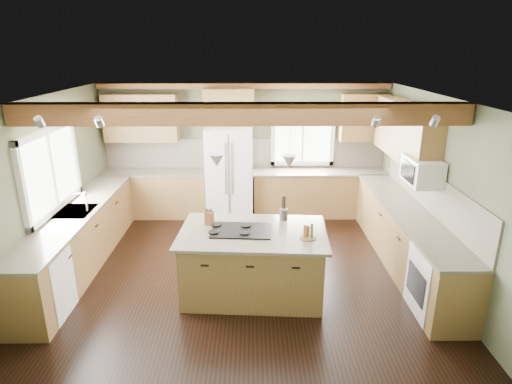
{
  "coord_description": "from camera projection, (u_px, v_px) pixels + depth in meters",
  "views": [
    {
      "loc": [
        0.14,
        -5.92,
        3.23
      ],
      "look_at": [
        0.2,
        0.3,
        1.12
      ],
      "focal_mm": 30.0,
      "sensor_mm": 36.0,
      "label": 1
    }
  ],
  "objects": [
    {
      "name": "floor",
      "position": [
        243.0,
        267.0,
        6.64
      ],
      "size": [
        5.6,
        5.6,
        0.0
      ],
      "primitive_type": "plane",
      "color": "black",
      "rests_on": "ground"
    },
    {
      "name": "ceiling",
      "position": [
        242.0,
        96.0,
        5.81
      ],
      "size": [
        5.6,
        5.6,
        0.0
      ],
      "primitive_type": "plane",
      "rotation": [
        3.14,
        0.0,
        0.0
      ],
      "color": "silver",
      "rests_on": "wall_back"
    },
    {
      "name": "wall_back",
      "position": [
        245.0,
        149.0,
        8.6
      ],
      "size": [
        5.6,
        0.0,
        5.6
      ],
      "primitive_type": "plane",
      "rotation": [
        1.57,
        0.0,
        0.0
      ],
      "color": "#4F553C",
      "rests_on": "ground"
    },
    {
      "name": "wall_left",
      "position": [
        50.0,
        188.0,
        6.2
      ],
      "size": [
        0.0,
        5.0,
        5.0
      ],
      "primitive_type": "plane",
      "rotation": [
        1.57,
        0.0,
        1.57
      ],
      "color": "#4F553C",
      "rests_on": "ground"
    },
    {
      "name": "wall_right",
      "position": [
        434.0,
        187.0,
        6.25
      ],
      "size": [
        0.0,
        5.0,
        5.0
      ],
      "primitive_type": "plane",
      "rotation": [
        1.57,
        0.0,
        -1.57
      ],
      "color": "#4F553C",
      "rests_on": "ground"
    },
    {
      "name": "ceiling_beam",
      "position": [
        240.0,
        114.0,
        5.16
      ],
      "size": [
        5.55,
        0.26,
        0.26
      ],
      "primitive_type": "cube",
      "color": "brown",
      "rests_on": "ceiling"
    },
    {
      "name": "soffit_trim",
      "position": [
        244.0,
        86.0,
        8.1
      ],
      "size": [
        5.55,
        0.2,
        0.1
      ],
      "primitive_type": "cube",
      "color": "brown",
      "rests_on": "ceiling"
    },
    {
      "name": "backsplash_back",
      "position": [
        245.0,
        153.0,
        8.61
      ],
      "size": [
        5.58,
        0.03,
        0.58
      ],
      "primitive_type": "cube",
      "color": "brown",
      "rests_on": "wall_back"
    },
    {
      "name": "backsplash_right",
      "position": [
        430.0,
        191.0,
        6.33
      ],
      "size": [
        0.03,
        3.7,
        0.58
      ],
      "primitive_type": "cube",
      "color": "brown",
      "rests_on": "wall_right"
    },
    {
      "name": "base_cab_back_left",
      "position": [
        156.0,
        194.0,
        8.57
      ],
      "size": [
        2.02,
        0.6,
        0.88
      ],
      "primitive_type": "cube",
      "color": "brown",
      "rests_on": "floor"
    },
    {
      "name": "counter_back_left",
      "position": [
        154.0,
        172.0,
        8.42
      ],
      "size": [
        2.06,
        0.64,
        0.04
      ],
      "primitive_type": "cube",
      "color": "#453E32",
      "rests_on": "base_cab_back_left"
    },
    {
      "name": "base_cab_back_right",
      "position": [
        319.0,
        194.0,
        8.6
      ],
      "size": [
        2.62,
        0.6,
        0.88
      ],
      "primitive_type": "cube",
      "color": "brown",
      "rests_on": "floor"
    },
    {
      "name": "counter_back_right",
      "position": [
        320.0,
        172.0,
        8.45
      ],
      "size": [
        2.66,
        0.64,
        0.04
      ],
      "primitive_type": "cube",
      "color": "#453E32",
      "rests_on": "base_cab_back_right"
    },
    {
      "name": "base_cab_left",
      "position": [
        80.0,
        240.0,
        6.53
      ],
      "size": [
        0.6,
        3.7,
        0.88
      ],
      "primitive_type": "cube",
      "color": "brown",
      "rests_on": "floor"
    },
    {
      "name": "counter_left",
      "position": [
        76.0,
        212.0,
        6.38
      ],
      "size": [
        0.64,
        3.74,
        0.04
      ],
      "primitive_type": "cube",
      "color": "#453E32",
      "rests_on": "base_cab_left"
    },
    {
      "name": "base_cab_right",
      "position": [
        405.0,
        239.0,
        6.57
      ],
      "size": [
        0.6,
        3.7,
        0.88
      ],
      "primitive_type": "cube",
      "color": "brown",
      "rests_on": "floor"
    },
    {
      "name": "counter_right",
      "position": [
        409.0,
        211.0,
        6.43
      ],
      "size": [
        0.64,
        3.74,
        0.04
      ],
      "primitive_type": "cube",
      "color": "#453E32",
      "rests_on": "base_cab_right"
    },
    {
      "name": "upper_cab_back_left",
      "position": [
        141.0,
        118.0,
        8.2
      ],
      "size": [
        1.4,
        0.35,
        0.9
      ],
      "primitive_type": "cube",
      "color": "brown",
      "rests_on": "wall_back"
    },
    {
      "name": "upper_cab_over_fridge",
      "position": [
        229.0,
        107.0,
        8.15
      ],
      "size": [
        0.96,
        0.35,
        0.7
      ],
      "primitive_type": "cube",
      "color": "brown",
      "rests_on": "wall_back"
    },
    {
      "name": "upper_cab_right",
      "position": [
        406.0,
        131.0,
        6.9
      ],
      "size": [
        0.35,
        2.2,
        0.9
      ],
      "primitive_type": "cube",
      "color": "brown",
      "rests_on": "wall_right"
    },
    {
      "name": "upper_cab_back_corner",
      "position": [
        364.0,
        117.0,
        8.24
      ],
      "size": [
        0.9,
        0.35,
        0.9
      ],
      "primitive_type": "cube",
      "color": "brown",
      "rests_on": "wall_back"
    },
    {
      "name": "window_left",
      "position": [
        50.0,
        170.0,
        6.17
      ],
      "size": [
        0.04,
        1.6,
        1.05
      ],
      "primitive_type": "cube",
      "color": "white",
      "rests_on": "wall_left"
    },
    {
      "name": "window_back",
      "position": [
        303.0,
        136.0,
        8.51
      ],
      "size": [
        1.1,
        0.04,
        1.0
      ],
      "primitive_type": "cube",
      "color": "white",
      "rests_on": "wall_back"
    },
    {
      "name": "sink",
      "position": [
        76.0,
        212.0,
        6.38
      ],
      "size": [
        0.5,
        0.65,
        0.03
      ],
      "primitive_type": "cube",
      "color": "#262628",
      "rests_on": "counter_left"
    },
    {
      "name": "faucet",
      "position": [
        86.0,
        203.0,
        6.33
      ],
      "size": [
        0.02,
        0.02,
        0.28
      ],
      "primitive_type": "cylinder",
      "color": "#B2B2B7",
      "rests_on": "sink"
    },
    {
      "name": "dishwasher",
      "position": [
        41.0,
        286.0,
        5.3
      ],
      "size": [
        0.6,
        0.6,
        0.84
      ],
      "primitive_type": "cube",
      "color": "white",
      "rests_on": "floor"
    },
    {
      "name": "oven",
      "position": [
        440.0,
        284.0,
        5.35
      ],
      "size": [
        0.6,
        0.72,
        0.84
      ],
      "primitive_type": "cube",
      "color": "white",
      "rests_on": "floor"
    },
    {
      "name": "microwave",
      "position": [
        422.0,
        171.0,
        6.12
      ],
      "size": [
        0.4,
        0.7,
        0.38
      ],
      "primitive_type": "cube",
      "color": "white",
      "rests_on": "wall_right"
    },
    {
      "name": "pendant_left",
      "position": [
        217.0,
        161.0,
        5.38
      ],
      "size": [
        0.18,
        0.18,
        0.16
      ],
      "primitive_type": "cone",
      "rotation": [
        3.14,
        0.0,
        0.0
      ],
      "color": "#B2B2B7",
      "rests_on": "ceiling"
    },
    {
      "name": "pendant_right",
      "position": [
        289.0,
        162.0,
        5.33
      ],
      "size": [
        0.18,
        0.18,
        0.16
      ],
      "primitive_type": "cone",
      "rotation": [
        3.14,
        0.0,
        0.0
      ],
      "color": "#B2B2B7",
      "rests_on": "ceiling"
    },
    {
      "name": "refrigerator",
      "position": [
        230.0,
        173.0,
        8.36
      ],
      "size": [
        0.9,
        0.74,
        1.8
      ],
      "primitive_type": "cube",
      "color": "white",
      "rests_on": "floor"
    },
    {
      "name": "island",
      "position": [
        253.0,
        264.0,
        5.82
      ],
      "size": [
        1.89,
        1.23,
        0.88
      ],
      "primitive_type": "cube",
      "rotation": [
        0.0,
        0.0,
        -0.07
      ],
      "color": "brown",
      "rests_on": "floor"
    },
    {
      "name": "island_top",
      "position": [
        253.0,
        233.0,
        5.67
      ],
      "size": [
        2.02,
        1.36,
        0.04
      ],
      "primitive_type": "cube",
      "rotation": [
        0.0,
        0.0,
        -0.07
      ],
      "color": "#453E32",
      "rests_on": "island"
    },
    {
      "name": "cooktop",
      "position": [
        241.0,
        230.0,
        5.67
      ],
      "size": [
        0.82,
        0.58,
        0.02
      ],
      "primitive_type": "cube",
      "rotation": [
        0.0,
        0.0,
        -0.07
      ],
      "color": "black",
      "rests_on": "island_top"
    },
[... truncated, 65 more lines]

